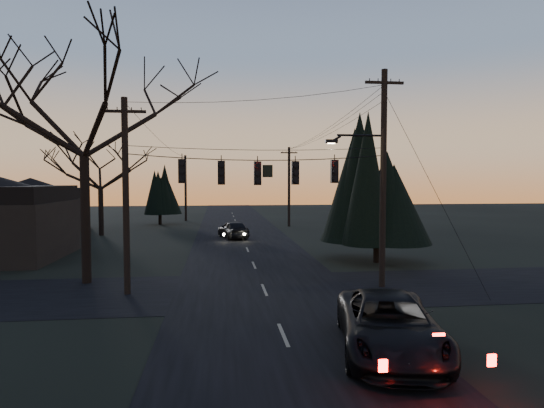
{
  "coord_description": "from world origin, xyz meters",
  "views": [
    {
      "loc": [
        -2.04,
        -10.15,
        4.96
      ],
      "look_at": [
        0.2,
        8.76,
        3.96
      ],
      "focal_mm": 30.0,
      "sensor_mm": 36.0,
      "label": 1
    }
  ],
  "objects": [
    {
      "name": "evergreen_dist",
      "position": [
        -8.56,
        41.77,
        3.74
      ],
      "size": [
        3.52,
        3.52,
        6.3
      ],
      "color": "black",
      "rests_on": "ground"
    },
    {
      "name": "ground_plane",
      "position": [
        0.0,
        0.0,
        0.0
      ],
      "size": [
        160.0,
        160.0,
        0.0
      ],
      "primitive_type": "plane",
      "color": "black"
    },
    {
      "name": "main_road",
      "position": [
        0.0,
        20.0,
        0.01
      ],
      "size": [
        8.0,
        120.0,
        0.02
      ],
      "primitive_type": "cube",
      "color": "black",
      "rests_on": "ground"
    },
    {
      "name": "cross_road",
      "position": [
        0.0,
        10.0,
        0.01
      ],
      "size": [
        60.0,
        7.0,
        0.02
      ],
      "primitive_type": "cube",
      "color": "black",
      "rests_on": "ground"
    },
    {
      "name": "sedan_oncoming_a",
      "position": [
        -0.8,
        28.63,
        0.76
      ],
      "size": [
        2.88,
        4.76,
        1.52
      ],
      "primitive_type": "imported",
      "rotation": [
        0.0,
        0.0,
        3.4
      ],
      "color": "black",
      "rests_on": "ground"
    },
    {
      "name": "utility_pole_right",
      "position": [
        5.5,
        10.0,
        0.0
      ],
      "size": [
        5.0,
        0.3,
        10.0
      ],
      "primitive_type": null,
      "color": "black",
      "rests_on": "ground"
    },
    {
      "name": "span_signal_assembly",
      "position": [
        -0.24,
        10.0,
        5.32
      ],
      "size": [
        11.5,
        0.44,
        1.49
      ],
      "color": "black",
      "rests_on": "ground"
    },
    {
      "name": "suv_near",
      "position": [
        2.8,
        2.18,
        0.81
      ],
      "size": [
        3.84,
        6.27,
        1.62
      ],
      "primitive_type": "imported",
      "rotation": [
        0.0,
        0.0,
        -0.21
      ],
      "color": "black",
      "rests_on": "ground"
    },
    {
      "name": "utility_pole_left",
      "position": [
        -6.0,
        10.0,
        0.0
      ],
      "size": [
        1.8,
        0.3,
        8.5
      ],
      "primitive_type": null,
      "color": "black",
      "rests_on": "ground"
    },
    {
      "name": "evergreen_right",
      "position": [
        7.43,
        16.15,
        4.62
      ],
      "size": [
        4.5,
        4.5,
        8.04
      ],
      "color": "black",
      "rests_on": "ground"
    },
    {
      "name": "utility_pole_far_r",
      "position": [
        5.5,
        38.0,
        0.0
      ],
      "size": [
        1.8,
        0.3,
        8.5
      ],
      "primitive_type": null,
      "color": "black",
      "rests_on": "ground"
    },
    {
      "name": "house_left_far",
      "position": [
        -20.0,
        36.0,
        2.6
      ],
      "size": [
        9.0,
        7.0,
        5.2
      ],
      "color": "black",
      "rests_on": "ground"
    },
    {
      "name": "bare_tree_dist",
      "position": [
        -12.53,
        32.08,
        5.84
      ],
      "size": [
        6.95,
        6.95,
        8.36
      ],
      "color": "black",
      "rests_on": "ground"
    },
    {
      "name": "bare_tree_left",
      "position": [
        -8.38,
        12.45,
        8.53
      ],
      "size": [
        9.58,
        9.58,
        12.21
      ],
      "color": "black",
      "rests_on": "ground"
    },
    {
      "name": "utility_pole_far_l",
      "position": [
        -6.0,
        46.0,
        0.0
      ],
      "size": [
        0.3,
        0.3,
        8.0
      ],
      "primitive_type": null,
      "color": "black",
      "rests_on": "ground"
    }
  ]
}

